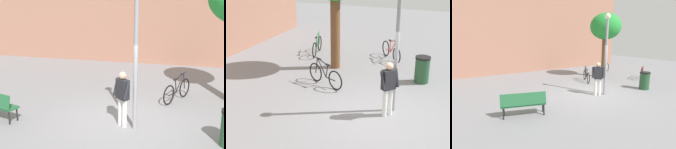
% 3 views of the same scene
% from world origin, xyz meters
% --- Properties ---
extents(ground_plane, '(36.00, 36.00, 0.00)m').
position_xyz_m(ground_plane, '(0.00, 0.00, 0.00)').
color(ground_plane, gray).
extents(building_facade, '(19.02, 2.00, 8.01)m').
position_xyz_m(building_facade, '(0.00, 8.84, 4.00)').
color(building_facade, '#9E6B56').
rests_on(building_facade, ground_plane).
extents(lamppost, '(0.28, 0.28, 3.99)m').
position_xyz_m(lamppost, '(0.45, -0.30, 2.43)').
color(lamppost, gray).
rests_on(lamppost, ground_plane).
extents(person_by_lamppost, '(0.60, 0.56, 1.67)m').
position_xyz_m(person_by_lamppost, '(0.06, -0.20, 0.97)').
color(person_by_lamppost, white).
rests_on(person_by_lamppost, ground_plane).
extents(park_bench, '(1.67, 0.91, 0.92)m').
position_xyz_m(park_bench, '(-3.93, -0.65, 0.55)').
color(park_bench, '#236038').
rests_on(park_bench, ground_plane).
extents(plaza_tree, '(2.18, 2.18, 4.61)m').
position_xyz_m(plaza_tree, '(3.43, 2.81, 3.57)').
color(plaza_tree, brown).
rests_on(plaza_tree, ground_plane).
extents(bicycle_green, '(1.78, 0.42, 0.97)m').
position_xyz_m(bicycle_green, '(4.83, 4.29, 0.38)').
color(bicycle_green, black).
rests_on(bicycle_green, ground_plane).
extents(bicycle_black, '(0.86, 1.64, 0.97)m').
position_xyz_m(bicycle_black, '(1.51, 2.45, 0.38)').
color(bicycle_black, black).
rests_on(bicycle_black, ground_plane).
extents(bicycle_red, '(1.45, 1.16, 0.97)m').
position_xyz_m(bicycle_red, '(5.28, 0.89, 0.38)').
color(bicycle_red, black).
rests_on(bicycle_red, ground_plane).
extents(trash_bin, '(0.55, 0.55, 0.99)m').
position_xyz_m(trash_bin, '(3.08, -0.77, 0.50)').
color(trash_bin, '#234C2D').
rests_on(trash_bin, ground_plane).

